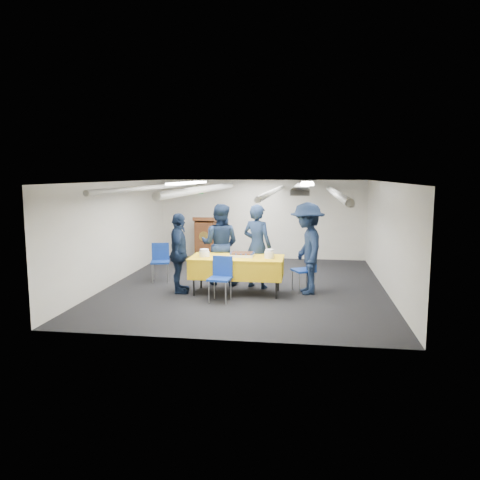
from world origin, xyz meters
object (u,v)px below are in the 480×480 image
object	(u,v)px
chair_near	(221,274)
sailor_a	(257,246)
sailor_d	(307,248)
chair_left	(160,258)
sailor_c	(179,253)
chair_right	(307,266)
podium	(205,238)
sailor_b	(220,244)
serving_table	(237,267)
sheet_cake	(242,254)

from	to	relation	value
chair_near	sailor_a	xyz separation A→B (m)	(0.58, 1.17, 0.38)
chair_near	sailor_d	xyz separation A→B (m)	(1.66, 0.80, 0.42)
chair_near	chair_left	world-z (taller)	same
sailor_c	chair_right	bearing A→B (deg)	-89.22
podium	chair_near	distance (m)	4.53
sailor_a	sailor_b	bearing A→B (deg)	10.86
serving_table	sailor_d	xyz separation A→B (m)	(1.43, 0.21, 0.39)
sailor_a	sailor_d	world-z (taller)	sailor_d
sheet_cake	sailor_a	size ratio (longest dim) A/B	0.27
serving_table	sheet_cake	bearing A→B (deg)	37.66
sheet_cake	podium	size ratio (longest dim) A/B	0.39
chair_right	sailor_b	distance (m)	2.00
chair_near	chair_left	xyz separation A→B (m)	(-1.72, 1.53, 0.00)
chair_near	sheet_cake	bearing A→B (deg)	64.27
chair_right	sheet_cake	bearing A→B (deg)	-165.69
chair_right	sailor_d	world-z (taller)	sailor_d
chair_near	sailor_d	bearing A→B (deg)	25.91
chair_left	sailor_c	size ratio (longest dim) A/B	0.52
chair_right	chair_left	bearing A→B (deg)	171.25
podium	sailor_b	world-z (taller)	sailor_b
serving_table	sailor_b	xyz separation A→B (m)	(-0.50, 0.76, 0.35)
sailor_a	chair_left	bearing A→B (deg)	14.20
serving_table	chair_left	bearing A→B (deg)	154.27
serving_table	chair_left	size ratio (longest dim) A/B	2.21
serving_table	chair_right	world-z (taller)	chair_right
sheet_cake	sailor_d	xyz separation A→B (m)	(1.34, 0.14, 0.14)
sheet_cake	sailor_d	size ratio (longest dim) A/B	0.26
sheet_cake	chair_right	world-z (taller)	chair_right
serving_table	chair_right	xyz separation A→B (m)	(1.44, 0.42, -0.03)
chair_left	sailor_c	distance (m)	1.32
sheet_cake	chair_near	xyz separation A→B (m)	(-0.32, -0.67, -0.28)
serving_table	sailor_d	bearing A→B (deg)	8.45
serving_table	sailor_a	bearing A→B (deg)	58.38
sailor_c	sailor_d	distance (m)	2.66
chair_left	sailor_d	size ratio (longest dim) A/B	0.46
podium	chair_right	world-z (taller)	podium
sheet_cake	sailor_b	bearing A→B (deg)	130.90
chair_near	sailor_a	size ratio (longest dim) A/B	0.48
serving_table	sailor_b	size ratio (longest dim) A/B	1.06
podium	chair_near	size ratio (longest dim) A/B	1.44
serving_table	sailor_a	world-z (taller)	sailor_a
podium	serving_table	bearing A→B (deg)	-68.37
chair_right	sailor_a	size ratio (longest dim) A/B	0.48
serving_table	chair_right	distance (m)	1.50
sailor_b	sailor_d	xyz separation A→B (m)	(1.93, -0.55, 0.04)
serving_table	chair_near	bearing A→B (deg)	-110.72
podium	sailor_a	size ratio (longest dim) A/B	0.69
sheet_cake	chair_near	world-z (taller)	chair_near
chair_right	sailor_a	bearing A→B (deg)	171.45
chair_right	sailor_c	xyz separation A→B (m)	(-2.64, -0.53, 0.30)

